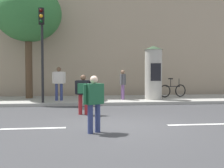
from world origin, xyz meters
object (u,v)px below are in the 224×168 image
Objects in this scene: pedestrian_tallest at (83,91)px; pedestrian_near_pole at (123,82)px; traffic_light at (42,40)px; poster_column at (153,72)px; pedestrian_in_light_jacket at (94,100)px; street_tree at (28,14)px; pedestrian_with_backpack at (59,80)px; bicycle_leaning at (173,90)px.

pedestrian_near_pole is at bearing 61.89° from pedestrian_tallest.
pedestrian_near_pole is at bearing 15.62° from traffic_light.
pedestrian_in_light_jacket is at bearing -116.54° from poster_column.
pedestrian_tallest is at bearing -57.31° from traffic_light.
traffic_light reaches higher than pedestrian_near_pole.
poster_column is at bearing -11.87° from street_tree.
pedestrian_with_backpack is 6.49m from bicycle_leaning.
traffic_light is 2.27m from pedestrian_with_backpack.
pedestrian_with_backpack is at bearing 101.22° from pedestrian_in_light_jacket.
street_tree is at bearing 164.95° from pedestrian_near_pole.
poster_column is 2.08m from bicycle_leaning.
pedestrian_tallest is at bearing -133.67° from poster_column.
pedestrian_in_light_jacket is (-3.53, -7.06, -0.71)m from poster_column.
pedestrian_near_pole is 3.29m from pedestrian_with_backpack.
pedestrian_tallest is 0.96× the size of pedestrian_near_pole.
street_tree reaches higher than pedestrian_near_pole.
traffic_light reaches higher than pedestrian_in_light_jacket.
traffic_light is at bearing 122.69° from pedestrian_tallest.
pedestrian_with_backpack is at bearing 55.74° from traffic_light.
traffic_light is 7.80m from bicycle_leaning.
pedestrian_near_pole is (3.97, 1.11, -2.04)m from traffic_light.
bicycle_leaning is (3.08, 1.02, -0.51)m from pedestrian_near_pole.
poster_column is at bearing 63.46° from pedestrian_in_light_jacket.
pedestrian_tallest is at bearing 94.29° from pedestrian_in_light_jacket.
street_tree is 4.15× the size of pedestrian_tallest.
bicycle_leaning is at bearing 10.01° from pedestrian_with_backpack.
poster_column reaches higher than bicycle_leaning.
pedestrian_in_light_jacket is 3.13m from pedestrian_tallest.
pedestrian_near_pole is (2.13, 3.99, 0.16)m from pedestrian_tallest.
traffic_light is 2.53× the size of bicycle_leaning.
poster_column is 4.93m from pedestrian_with_backpack.
pedestrian_near_pole is (5.01, -1.35, -3.70)m from street_tree.
traffic_light is 2.84× the size of pedestrian_near_pole.
street_tree reaches higher than pedestrian_tallest.
pedestrian_in_light_jacket is at bearing -69.78° from street_tree.
pedestrian_with_backpack is (1.72, -1.45, -3.58)m from street_tree.
poster_column is 1.66× the size of pedestrian_with_backpack.
traffic_light is 4.60m from pedestrian_near_pole.
traffic_light is 0.71× the size of street_tree.
poster_column reaches higher than pedestrian_with_backpack.
pedestrian_in_light_jacket is 0.88× the size of pedestrian_with_backpack.
pedestrian_near_pole is at bearing -15.05° from street_tree.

